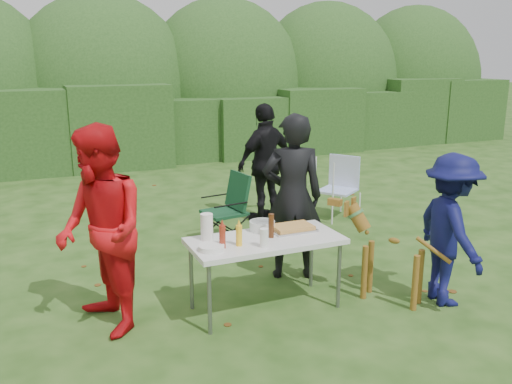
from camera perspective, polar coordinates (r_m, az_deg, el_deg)
name	(u,v)px	position (r m, az deg, el deg)	size (l,w,h in m)	color
ground	(260,310)	(5.55, 0.46, -12.32)	(80.00, 80.00, 0.00)	#1E4211
hedge_row	(118,128)	(12.80, -14.35, 6.49)	(22.00, 1.40, 1.70)	#23471C
shrub_backdrop	(105,91)	(14.30, -15.62, 10.21)	(20.00, 2.60, 3.20)	#3D6628
folding_table	(265,244)	(5.33, 1.00, -5.45)	(1.50, 0.70, 0.74)	silver
person_cook	(292,197)	(6.06, 3.86, -0.54)	(0.68, 0.45, 1.88)	black
person_red_jacket	(101,231)	(5.03, -16.00, -3.98)	(0.93, 0.72, 1.91)	red
person_black_puffy	(266,163)	(8.17, 1.05, 3.07)	(1.05, 0.44, 1.79)	black
child	(450,230)	(5.78, 19.77, -3.78)	(1.00, 0.58, 1.55)	#0D0F43
dog	(393,255)	(5.73, 14.24, -6.48)	(1.05, 0.42, 1.00)	brown
camping_chair	(224,208)	(7.30, -3.38, -1.73)	(0.59, 0.59, 0.95)	#134024
lawn_chair	(337,188)	(8.47, 8.56, 0.44)	(0.57, 0.57, 0.97)	#5D83E6
food_tray	(292,229)	(5.55, 3.85, -3.96)	(0.45, 0.30, 0.02)	#B7B7BA
focaccia_bread	(292,227)	(5.55, 3.86, -3.68)	(0.40, 0.26, 0.04)	#CB9246
mustard_bottle	(239,235)	(5.09, -1.80, -4.60)	(0.06, 0.06, 0.20)	yellow
ketchup_bottle	(222,237)	(5.03, -3.56, -4.72)	(0.06, 0.06, 0.22)	maroon
beer_bottle	(271,226)	(5.30, 1.61, -3.57)	(0.06, 0.06, 0.24)	#47230F
paper_towel_roll	(207,227)	(5.26, -5.20, -3.67)	(0.12, 0.12, 0.26)	white
cup_stack	(264,238)	(5.05, 0.86, -4.85)	(0.08, 0.08, 0.18)	white
pasta_bowl	(262,226)	(5.53, 0.66, -3.58)	(0.26, 0.26, 0.10)	silver
plate_stack	(211,248)	(5.01, -4.72, -5.87)	(0.24, 0.24, 0.05)	white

